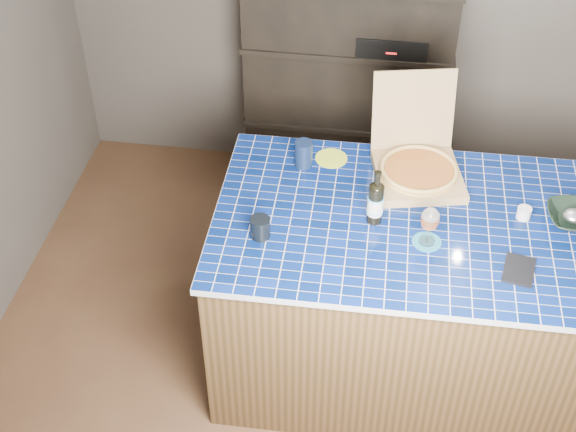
% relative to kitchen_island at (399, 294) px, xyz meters
% --- Properties ---
extents(room, '(3.50, 3.50, 3.50)m').
position_rel_kitchen_island_xyz_m(room, '(-0.40, -0.09, 0.77)').
color(room, brown).
rests_on(room, ground).
extents(shelving_unit, '(1.20, 0.41, 1.80)m').
position_rel_kitchen_island_xyz_m(shelving_unit, '(-0.40, 1.43, 0.42)').
color(shelving_unit, black).
rests_on(shelving_unit, floor).
extents(kitchen_island, '(1.78, 1.14, 0.97)m').
position_rel_kitchen_island_xyz_m(kitchen_island, '(0.00, 0.00, 0.00)').
color(kitchen_island, '#4D361E').
rests_on(kitchen_island, floor).
extents(pizza_box, '(0.49, 0.56, 0.44)m').
position_rel_kitchen_island_xyz_m(pizza_box, '(0.03, 0.32, 0.54)').
color(pizza_box, tan).
rests_on(pizza_box, kitchen_island).
extents(mead_bottle, '(0.07, 0.07, 0.28)m').
position_rel_kitchen_island_xyz_m(mead_bottle, '(-0.16, -0.03, 0.59)').
color(mead_bottle, black).
rests_on(mead_bottle, kitchen_island).
extents(teal_trivet, '(0.13, 0.13, 0.01)m').
position_rel_kitchen_island_xyz_m(teal_trivet, '(0.08, -0.14, 0.48)').
color(teal_trivet, '#1A708C').
rests_on(teal_trivet, kitchen_island).
extents(wine_glass, '(0.08, 0.08, 0.19)m').
position_rel_kitchen_island_xyz_m(wine_glass, '(0.08, -0.14, 0.61)').
color(wine_glass, white).
rests_on(wine_glass, teal_trivet).
extents(tumbler, '(0.09, 0.09, 0.10)m').
position_rel_kitchen_island_xyz_m(tumbler, '(-0.64, -0.20, 0.53)').
color(tumbler, black).
rests_on(tumbler, kitchen_island).
extents(dvd_case, '(0.16, 0.20, 0.01)m').
position_rel_kitchen_island_xyz_m(dvd_case, '(0.47, -0.26, 0.49)').
color(dvd_case, black).
rests_on(dvd_case, kitchen_island).
extents(bowl, '(0.27, 0.27, 0.06)m').
position_rel_kitchen_island_xyz_m(bowl, '(0.73, 0.09, 0.51)').
color(bowl, black).
rests_on(bowl, kitchen_island).
extents(foil_contents, '(0.11, 0.09, 0.05)m').
position_rel_kitchen_island_xyz_m(foil_contents, '(0.73, 0.09, 0.52)').
color(foil_contents, silver).
rests_on(foil_contents, bowl).
extents(white_jar, '(0.06, 0.06, 0.05)m').
position_rel_kitchen_island_xyz_m(white_jar, '(0.51, 0.09, 0.51)').
color(white_jar, silver).
rests_on(white_jar, kitchen_island).
extents(navy_cup, '(0.09, 0.09, 0.14)m').
position_rel_kitchen_island_xyz_m(navy_cup, '(-0.52, 0.33, 0.55)').
color(navy_cup, '#0E1933').
rests_on(navy_cup, kitchen_island).
extents(green_trivet, '(0.16, 0.16, 0.01)m').
position_rel_kitchen_island_xyz_m(green_trivet, '(-0.40, 0.40, 0.48)').
color(green_trivet, '#B6CC2B').
rests_on(green_trivet, kitchen_island).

